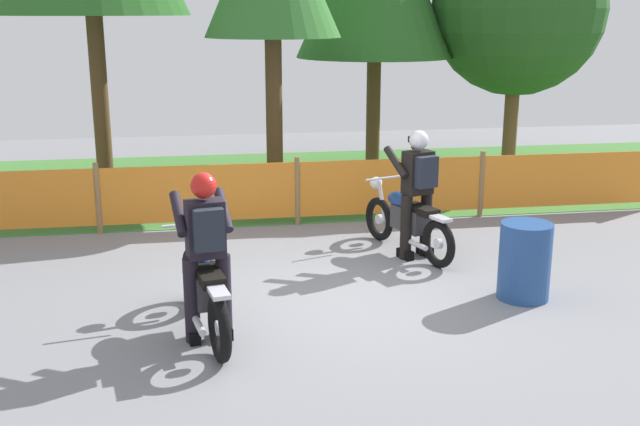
% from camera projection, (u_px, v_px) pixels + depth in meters
% --- Properties ---
extents(ground, '(24.00, 24.00, 0.02)m').
position_uv_depth(ground, '(335.00, 298.00, 8.62)').
color(ground, gray).
extents(grass_verge, '(24.00, 5.98, 0.01)m').
position_uv_depth(grass_verge, '(276.00, 182.00, 14.42)').
color(grass_verge, '#427A33').
rests_on(grass_verge, ground).
extents(barrier_fence, '(11.75, 0.08, 1.05)m').
position_uv_depth(barrier_fence, '(297.00, 190.00, 11.43)').
color(barrier_fence, olive).
rests_on(barrier_fence, ground).
extents(tree_rightmost, '(3.35, 3.35, 4.88)m').
position_uv_depth(tree_rightmost, '(518.00, 9.00, 14.66)').
color(tree_rightmost, brown).
rests_on(tree_rightmost, ground).
extents(motorcycle_lead, '(0.65, 2.07, 0.98)m').
position_uv_depth(motorcycle_lead, '(203.00, 286.00, 7.61)').
color(motorcycle_lead, black).
rests_on(motorcycle_lead, ground).
extents(motorcycle_trailing, '(0.86, 1.90, 0.94)m').
position_uv_depth(motorcycle_trailing, '(407.00, 220.00, 10.11)').
color(motorcycle_trailing, black).
rests_on(motorcycle_trailing, ground).
extents(rider_lead, '(0.62, 0.73, 1.69)m').
position_uv_depth(rider_lead, '(206.00, 248.00, 7.28)').
color(rider_lead, black).
rests_on(rider_lead, ground).
extents(rider_trailing, '(0.67, 0.77, 1.69)m').
position_uv_depth(rider_trailing, '(418.00, 187.00, 9.80)').
color(rider_trailing, black).
rests_on(rider_trailing, ground).
extents(oil_drum, '(0.58, 0.58, 0.88)m').
position_uv_depth(oil_drum, '(525.00, 261.00, 8.50)').
color(oil_drum, navy).
rests_on(oil_drum, ground).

